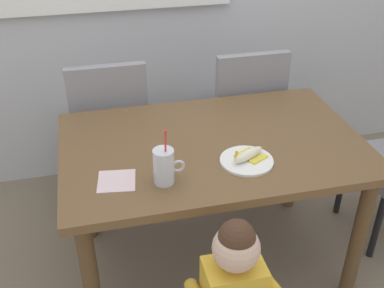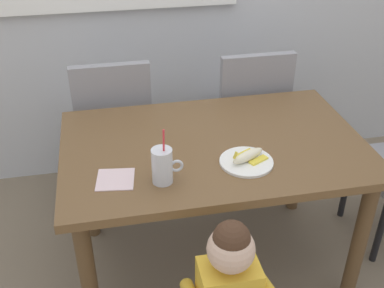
{
  "view_description": "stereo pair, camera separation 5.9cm",
  "coord_description": "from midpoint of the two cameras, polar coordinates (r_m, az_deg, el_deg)",
  "views": [
    {
      "loc": [
        -0.52,
        -1.75,
        1.88
      ],
      "look_at": [
        -0.12,
        -0.09,
        0.82
      ],
      "focal_mm": 43.84,
      "sensor_mm": 36.0,
      "label": 1
    },
    {
      "loc": [
        -0.46,
        -1.77,
        1.88
      ],
      "look_at": [
        -0.12,
        -0.09,
        0.82
      ],
      "focal_mm": 43.84,
      "sensor_mm": 36.0,
      "label": 2
    }
  ],
  "objects": [
    {
      "name": "snack_plate",
      "position": [
        2.01,
        7.46,
        -2.17
      ],
      "size": [
        0.23,
        0.23,
        0.01
      ],
      "primitive_type": "cylinder",
      "color": "white",
      "rests_on": "dining_table"
    },
    {
      "name": "dining_table",
      "position": [
        2.2,
        3.36,
        -2.17
      ],
      "size": [
        1.38,
        0.88,
        0.76
      ],
      "color": "brown",
      "rests_on": "ground"
    },
    {
      "name": "milk_cup",
      "position": [
        1.85,
        -2.69,
        -2.89
      ],
      "size": [
        0.13,
        0.08,
        0.25
      ],
      "color": "silver",
      "rests_on": "dining_table"
    },
    {
      "name": "ground_plane",
      "position": [
        2.62,
        2.9,
        -14.12
      ],
      "size": [
        24.0,
        24.0,
        0.0
      ],
      "primitive_type": "plane",
      "color": "#7A6B56"
    },
    {
      "name": "dining_chair_right",
      "position": [
        2.87,
        7.4,
        3.71
      ],
      "size": [
        0.44,
        0.44,
        0.96
      ],
      "rotation": [
        0.0,
        0.0,
        3.14
      ],
      "color": "gray",
      "rests_on": "ground"
    },
    {
      "name": "peeled_banana",
      "position": [
        2.01,
        7.68,
        -1.45
      ],
      "size": [
        0.18,
        0.14,
        0.07
      ],
      "rotation": [
        0.0,
        0.0,
        0.48
      ],
      "color": "#F4EAC6",
      "rests_on": "snack_plate"
    },
    {
      "name": "paper_napkin",
      "position": [
        1.92,
        -8.43,
        -4.29
      ],
      "size": [
        0.17,
        0.17,
        0.0
      ],
      "primitive_type": "cube",
      "rotation": [
        0.0,
        0.0,
        -0.14
      ],
      "color": "silver",
      "rests_on": "dining_table"
    },
    {
      "name": "dining_chair_left",
      "position": [
        2.76,
        -8.81,
        2.33
      ],
      "size": [
        0.44,
        0.44,
        0.96
      ],
      "rotation": [
        0.0,
        0.0,
        3.14
      ],
      "color": "gray",
      "rests_on": "ground"
    }
  ]
}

